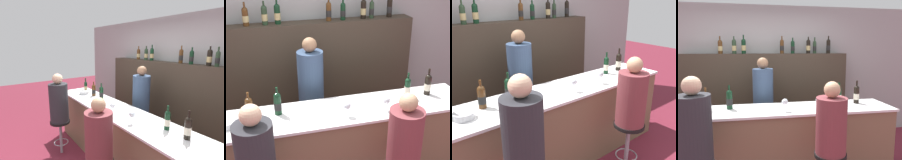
# 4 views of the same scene
# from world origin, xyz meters

# --- Properties ---
(wall_back) EXTENTS (6.40, 0.05, 2.60)m
(wall_back) POSITION_xyz_m (0.00, 1.81, 1.30)
(wall_back) COLOR #9E9E9E
(wall_back) RESTS_ON ground_plane
(bar_counter) EXTENTS (3.25, 0.64, 0.99)m
(bar_counter) POSITION_xyz_m (0.00, 0.30, 0.50)
(bar_counter) COLOR brown
(bar_counter) RESTS_ON ground_plane
(back_bar_cabinet) EXTENTS (3.05, 0.28, 1.69)m
(back_bar_cabinet) POSITION_xyz_m (0.00, 1.58, 0.84)
(back_bar_cabinet) COLOR #382D23
(back_bar_cabinet) RESTS_ON ground_plane
(wine_bottle_counter_0) EXTENTS (0.07, 0.07, 0.31)m
(wine_bottle_counter_0) POSITION_xyz_m (-1.21, 0.39, 1.12)
(wine_bottle_counter_0) COLOR black
(wine_bottle_counter_0) RESTS_ON bar_counter
(wine_bottle_counter_1) EXTENTS (0.08, 0.08, 0.30)m
(wine_bottle_counter_1) POSITION_xyz_m (-0.86, 0.39, 1.11)
(wine_bottle_counter_1) COLOR #4C2D14
(wine_bottle_counter_1) RESTS_ON bar_counter
(wine_bottle_counter_2) EXTENTS (0.08, 0.08, 0.31)m
(wine_bottle_counter_2) POSITION_xyz_m (-0.56, 0.39, 1.12)
(wine_bottle_counter_2) COLOR black
(wine_bottle_counter_2) RESTS_ON bar_counter
(wine_bottle_counter_3) EXTENTS (0.07, 0.07, 0.31)m
(wine_bottle_counter_3) POSITION_xyz_m (0.95, 0.39, 1.12)
(wine_bottle_counter_3) COLOR black
(wine_bottle_counter_3) RESTS_ON bar_counter
(wine_bottle_counter_4) EXTENTS (0.08, 0.08, 0.33)m
(wine_bottle_counter_4) POSITION_xyz_m (1.22, 0.39, 1.12)
(wine_bottle_counter_4) COLOR black
(wine_bottle_counter_4) RESTS_ON bar_counter
(wine_bottle_backbar_0) EXTENTS (0.08, 0.08, 0.31)m
(wine_bottle_backbar_0) POSITION_xyz_m (-0.81, 1.58, 1.81)
(wine_bottle_backbar_0) COLOR #4C2D14
(wine_bottle_backbar_0) RESTS_ON back_bar_cabinet
(wine_bottle_backbar_1) EXTENTS (0.08, 0.08, 0.31)m
(wine_bottle_backbar_1) POSITION_xyz_m (-0.57, 1.58, 1.82)
(wine_bottle_backbar_1) COLOR #233823
(wine_bottle_backbar_1) RESTS_ON back_bar_cabinet
(wine_bottle_backbar_2) EXTENTS (0.08, 0.08, 0.34)m
(wine_bottle_backbar_2) POSITION_xyz_m (-0.40, 1.58, 1.82)
(wine_bottle_backbar_2) COLOR black
(wine_bottle_backbar_2) RESTS_ON back_bar_cabinet
(wine_bottle_backbar_3) EXTENTS (0.08, 0.08, 0.32)m
(wine_bottle_backbar_3) POSITION_xyz_m (0.30, 1.58, 1.82)
(wine_bottle_backbar_3) COLOR #4C2D14
(wine_bottle_backbar_3) RESTS_ON back_bar_cabinet
(wine_bottle_backbar_4) EXTENTS (0.07, 0.07, 0.29)m
(wine_bottle_backbar_4) POSITION_xyz_m (0.51, 1.58, 1.81)
(wine_bottle_backbar_4) COLOR black
(wine_bottle_backbar_4) RESTS_ON back_bar_cabinet
(wine_bottle_backbar_5) EXTENTS (0.08, 0.08, 0.31)m
(wine_bottle_backbar_5) POSITION_xyz_m (0.81, 1.58, 1.82)
(wine_bottle_backbar_5) COLOR black
(wine_bottle_backbar_5) RESTS_ON back_bar_cabinet
(wine_bottle_backbar_6) EXTENTS (0.07, 0.07, 0.30)m
(wine_bottle_backbar_6) POSITION_xyz_m (0.93, 1.58, 1.81)
(wine_bottle_backbar_6) COLOR #233823
(wine_bottle_backbar_6) RESTS_ON back_bar_cabinet
(wine_glass_0) EXTENTS (0.08, 0.08, 0.16)m
(wine_glass_0) POSITION_xyz_m (0.13, 0.15, 1.11)
(wine_glass_0) COLOR silver
(wine_glass_0) RESTS_ON bar_counter
(wine_glass_1) EXTENTS (0.08, 0.08, 0.17)m
(wine_glass_1) POSITION_xyz_m (0.58, 0.15, 1.11)
(wine_glass_1) COLOR silver
(wine_glass_1) RESTS_ON bar_counter
(metal_bowl) EXTENTS (0.19, 0.19, 0.06)m
(metal_bowl) POSITION_xyz_m (-1.08, 0.28, 1.02)
(metal_bowl) COLOR #B7B7BC
(metal_bowl) RESTS_ON bar_counter
(bar_stool_left) EXTENTS (0.36, 0.36, 0.65)m
(bar_stool_left) POSITION_xyz_m (-0.83, -0.35, 0.50)
(bar_stool_left) COLOR gray
(bar_stool_left) RESTS_ON ground_plane
(guest_seated_left) EXTENTS (0.33, 0.33, 0.88)m
(guest_seated_left) POSITION_xyz_m (-0.83, -0.35, 1.03)
(guest_seated_left) COLOR #28282D
(guest_seated_left) RESTS_ON bar_stool_left
(guest_seated_right) EXTENTS (0.33, 0.33, 0.79)m
(guest_seated_right) POSITION_xyz_m (0.56, -0.35, 0.98)
(guest_seated_right) COLOR brown
(guest_seated_right) RESTS_ON bar_stool_right
(bartender) EXTENTS (0.33, 0.33, 1.64)m
(bartender) POSITION_xyz_m (-0.09, 0.99, 0.76)
(bartender) COLOR #334766
(bartender) RESTS_ON ground_plane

